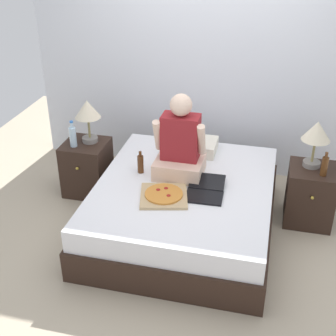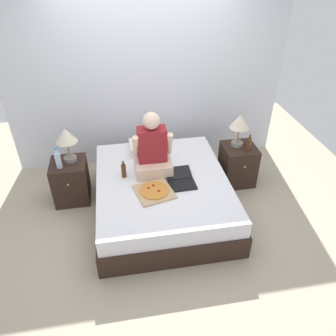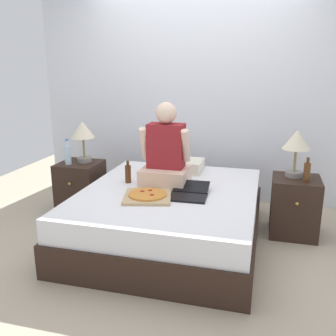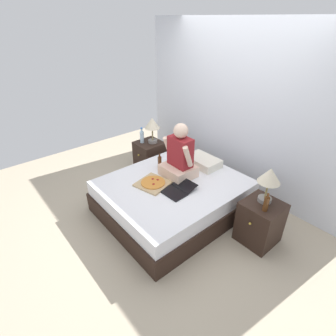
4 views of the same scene
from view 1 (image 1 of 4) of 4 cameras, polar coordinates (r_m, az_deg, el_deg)
ground_plane at (r=4.50m, az=1.91°, el=-7.34°), size 5.91×5.91×0.00m
wall_back at (r=5.11m, az=5.28°, el=12.85°), size 3.91×0.12×2.50m
bed at (r=4.36m, az=1.96°, el=-4.79°), size 1.61×1.90×0.49m
nightstand_left at (r=5.00m, az=-9.83°, el=0.08°), size 0.44×0.47×0.57m
lamp_on_left_nightstand at (r=4.76m, az=-9.77°, el=6.74°), size 0.26×0.26×0.45m
water_bottle at (r=4.78m, az=-11.52°, el=3.82°), size 0.07×0.07×0.28m
nightstand_right at (r=4.66m, az=16.91°, el=-3.15°), size 0.44×0.47×0.57m
lamp_on_right_nightstand at (r=4.42m, az=17.64°, el=3.94°), size 0.26×0.26×0.45m
beer_bottle at (r=4.40m, az=18.54°, el=0.26°), size 0.06×0.06×0.23m
pillow at (r=4.79m, az=2.81°, el=2.78°), size 0.52×0.34×0.12m
person_seated at (r=4.26m, az=1.48°, el=2.70°), size 0.47×0.40×0.78m
laptop at (r=4.09m, az=4.54°, el=-2.89°), size 0.33×0.43×0.07m
pizza_box at (r=4.03m, az=-0.52°, el=-3.35°), size 0.48×0.48×0.05m
beer_bottle_on_bed at (r=4.38m, az=-3.37°, el=0.53°), size 0.06×0.06×0.22m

